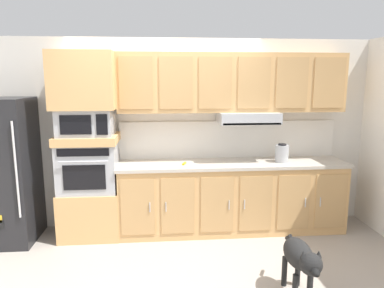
{
  "coord_description": "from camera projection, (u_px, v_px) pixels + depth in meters",
  "views": [
    {
      "loc": [
        -0.06,
        -3.67,
        1.98
      ],
      "look_at": [
        0.3,
        0.41,
        1.23
      ],
      "focal_mm": 33.3,
      "sensor_mm": 36.0,
      "label": 1
    }
  ],
  "objects": [
    {
      "name": "countertop_slab",
      "position": [
        232.0,
        164.0,
        4.6
      ],
      "size": [
        2.94,
        0.64,
        0.04
      ],
      "primitive_type": "cube",
      "color": "#BCB2A3",
      "rests_on": "lower_cabinet_run"
    },
    {
      "name": "oven_base_cabinet",
      "position": [
        92.0,
        212.0,
        4.56
      ],
      "size": [
        0.74,
        0.62,
        0.6
      ],
      "primitive_type": "cube",
      "color": "tan",
      "rests_on": "ground"
    },
    {
      "name": "upper_cabinet_with_hood",
      "position": [
        233.0,
        85.0,
        4.54
      ],
      "size": [
        2.9,
        0.48,
        0.88
      ],
      "color": "tan",
      "rests_on": "backsplash_panel"
    },
    {
      "name": "microwave",
      "position": [
        87.0,
        122.0,
        4.35
      ],
      "size": [
        0.64,
        0.54,
        0.32
      ],
      "color": "#A8AAAF",
      "rests_on": "appliance_mid_shelf"
    },
    {
      "name": "screwdriver",
      "position": [
        185.0,
        163.0,
        4.46
      ],
      "size": [
        0.16,
        0.15,
        0.03
      ],
      "color": "yellow",
      "rests_on": "countertop_slab"
    },
    {
      "name": "lower_cabinet_run",
      "position": [
        232.0,
        198.0,
        4.68
      ],
      "size": [
        2.9,
        0.63,
        0.88
      ],
      "color": "tan",
      "rests_on": "ground"
    },
    {
      "name": "ground_plane",
      "position": [
        169.0,
        259.0,
        3.96
      ],
      "size": [
        9.6,
        9.6,
        0.0
      ],
      "primitive_type": "plane",
      "color": "#9E9389"
    },
    {
      "name": "back_kitchen_wall",
      "position": [
        166.0,
        134.0,
        4.82
      ],
      "size": [
        6.2,
        0.12,
        2.5
      ],
      "primitive_type": "cube",
      "color": "silver",
      "rests_on": "ground"
    },
    {
      "name": "electric_kettle",
      "position": [
        282.0,
        153.0,
        4.58
      ],
      "size": [
        0.17,
        0.17,
        0.24
      ],
      "color": "#A8AAAF",
      "rests_on": "countertop_slab"
    },
    {
      "name": "built_in_oven",
      "position": [
        89.0,
        166.0,
        4.45
      ],
      "size": [
        0.7,
        0.62,
        0.6
      ],
      "color": "#A8AAAF",
      "rests_on": "oven_base_cabinet"
    },
    {
      "name": "backsplash_panel",
      "position": [
        229.0,
        139.0,
        4.84
      ],
      "size": [
        2.94,
        0.02,
        0.5
      ],
      "primitive_type": "cube",
      "color": "silver",
      "rests_on": "countertop_slab"
    },
    {
      "name": "dog",
      "position": [
        300.0,
        258.0,
        3.17
      ],
      "size": [
        0.26,
        0.81,
        0.59
      ],
      "rotation": [
        0.0,
        0.0,
        -1.62
      ],
      "color": "black",
      "rests_on": "ground"
    },
    {
      "name": "refrigerator",
      "position": [
        1.0,
        171.0,
        4.3
      ],
      "size": [
        0.76,
        0.73,
        1.76
      ],
      "color": "black",
      "rests_on": "ground"
    },
    {
      "name": "appliance_upper_cabinet",
      "position": [
        84.0,
        80.0,
        4.26
      ],
      "size": [
        0.74,
        0.62,
        0.68
      ],
      "primitive_type": "cube",
      "color": "tan",
      "rests_on": "microwave"
    },
    {
      "name": "appliance_mid_shelf",
      "position": [
        88.0,
        139.0,
        4.39
      ],
      "size": [
        0.74,
        0.62,
        0.1
      ],
      "primitive_type": "cube",
      "color": "tan",
      "rests_on": "built_in_oven"
    }
  ]
}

